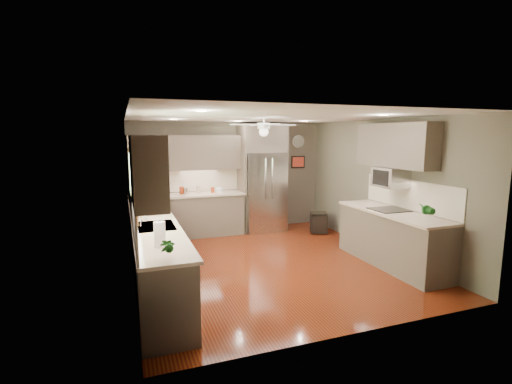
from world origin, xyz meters
TOP-DOWN VIEW (x-y plane):
  - floor at (0.00, 0.00)m, footprint 5.00×5.00m
  - ceiling at (0.00, 0.00)m, footprint 5.00×5.00m
  - wall_back at (0.00, 2.50)m, footprint 4.50×0.00m
  - wall_front at (0.00, -2.50)m, footprint 4.50×0.00m
  - wall_left at (-2.25, 0.00)m, footprint 0.00×5.00m
  - wall_right at (2.25, 0.00)m, footprint 0.00×5.00m
  - canister_a at (-1.15, 2.24)m, footprint 0.10×0.10m
  - canister_b at (-1.07, 2.18)m, footprint 0.10×0.10m
  - canister_c at (-0.79, 2.21)m, footprint 0.12×0.12m
  - canister_d at (-0.47, 2.21)m, footprint 0.09×0.09m
  - soap_bottle at (-2.07, -0.19)m, footprint 0.08×0.09m
  - potted_plant_left at (-1.93, -2.04)m, footprint 0.16×0.11m
  - potted_plant_right at (1.90, -1.52)m, footprint 0.19×0.16m
  - bowl at (-0.35, 2.16)m, footprint 0.23×0.23m
  - left_run at (-1.95, 0.15)m, footprint 0.65×4.70m
  - back_run at (-0.72, 2.20)m, footprint 1.85×0.65m
  - uppers at (-0.74, 0.71)m, footprint 4.50×4.70m
  - window at (-2.22, -0.50)m, footprint 0.05×1.12m
  - sink at (-1.93, -0.50)m, footprint 0.50×0.70m
  - refrigerator at (0.70, 2.16)m, footprint 1.06×0.75m
  - right_run at (1.93, -0.80)m, footprint 0.70×2.20m
  - microwave at (2.03, -0.55)m, footprint 0.43×0.55m
  - ceiling_fan at (-0.00, 0.30)m, footprint 1.18×1.18m
  - recessed_lights at (-0.04, 0.40)m, footprint 2.84×3.14m
  - wall_clock at (1.75, 2.48)m, footprint 0.30×0.03m
  - framed_print at (1.75, 2.48)m, footprint 0.36×0.03m
  - stool at (1.80, 1.48)m, footprint 0.47×0.47m
  - paper_towel at (-1.97, -1.54)m, footprint 0.13×0.13m

SIDE VIEW (x-z plane):
  - floor at x=0.00m, z-range 0.00..0.00m
  - stool at x=1.80m, z-range 0.01..0.46m
  - left_run at x=-1.95m, z-range -0.24..1.21m
  - back_run at x=-0.72m, z-range -0.24..1.21m
  - right_run at x=1.93m, z-range -0.24..1.21m
  - sink at x=-1.93m, z-range 0.75..1.07m
  - bowl at x=-0.35m, z-range 0.94..0.99m
  - canister_d at x=-0.47m, z-range 0.94..1.06m
  - canister_b at x=-1.07m, z-range 0.94..1.08m
  - canister_a at x=-1.15m, z-range 0.94..1.10m
  - soap_bottle at x=-2.07m, z-range 0.94..1.11m
  - canister_c at x=-0.79m, z-range 0.94..1.12m
  - paper_towel at x=-1.97m, z-range 0.92..1.24m
  - potted_plant_left at x=-1.93m, z-range 0.94..1.23m
  - potted_plant_right at x=1.90m, z-range 0.94..1.28m
  - refrigerator at x=0.70m, z-range -0.04..2.41m
  - wall_back at x=0.00m, z-range -1.00..3.50m
  - wall_front at x=0.00m, z-range -1.00..3.50m
  - wall_left at x=-2.25m, z-range -1.25..3.75m
  - wall_right at x=2.25m, z-range -1.25..3.75m
  - microwave at x=2.03m, z-range 1.31..1.65m
  - framed_print at x=1.75m, z-range 1.40..1.70m
  - window at x=-2.22m, z-range 1.09..2.01m
  - uppers at x=-0.74m, z-range 1.39..2.35m
  - wall_clock at x=1.75m, z-range 1.90..2.20m
  - ceiling_fan at x=0.00m, z-range 2.17..2.49m
  - recessed_lights at x=-0.04m, z-range 2.49..2.50m
  - ceiling at x=0.00m, z-range 2.50..2.50m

